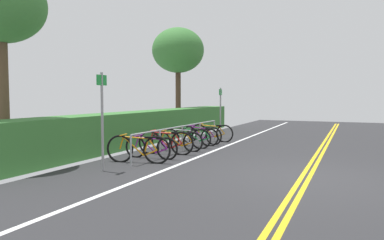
{
  "coord_description": "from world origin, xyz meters",
  "views": [
    {
      "loc": [
        -8.19,
        -0.91,
        1.75
      ],
      "look_at": [
        2.27,
        3.7,
        1.02
      ],
      "focal_mm": 34.28,
      "sensor_mm": 36.0,
      "label": 1
    }
  ],
  "objects_px": {
    "bicycle_1": "(151,147)",
    "tree_near_left": "(0,7)",
    "bike_rack": "(182,132)",
    "bicycle_3": "(177,141)",
    "bicycle_2": "(166,143)",
    "sign_post_near": "(102,112)",
    "bicycle_5": "(196,137)",
    "bicycle_7": "(211,133)",
    "tree_mid": "(178,51)",
    "bicycle_4": "(185,138)",
    "bicycle_6": "(201,135)",
    "sign_post_far": "(220,108)",
    "bicycle_0": "(138,149)"
  },
  "relations": [
    {
      "from": "bicycle_3",
      "to": "bicycle_0",
      "type": "bearing_deg",
      "value": 179.68
    },
    {
      "from": "bike_rack",
      "to": "tree_mid",
      "type": "height_order",
      "value": "tree_mid"
    },
    {
      "from": "bicycle_7",
      "to": "tree_near_left",
      "type": "xyz_separation_m",
      "value": [
        -6.77,
        3.06,
        3.63
      ]
    },
    {
      "from": "bike_rack",
      "to": "tree_near_left",
      "type": "relative_size",
      "value": 1.23
    },
    {
      "from": "tree_mid",
      "to": "bike_rack",
      "type": "bearing_deg",
      "value": -153.05
    },
    {
      "from": "bicycle_3",
      "to": "sign_post_near",
      "type": "relative_size",
      "value": 0.75
    },
    {
      "from": "bicycle_5",
      "to": "sign_post_far",
      "type": "bearing_deg",
      "value": -0.49
    },
    {
      "from": "bicycle_6",
      "to": "sign_post_far",
      "type": "height_order",
      "value": "sign_post_far"
    },
    {
      "from": "bicycle_5",
      "to": "bicycle_7",
      "type": "relative_size",
      "value": 0.88
    },
    {
      "from": "bike_rack",
      "to": "bicycle_7",
      "type": "height_order",
      "value": "bike_rack"
    },
    {
      "from": "bike_rack",
      "to": "bicycle_7",
      "type": "relative_size",
      "value": 3.46
    },
    {
      "from": "bicycle_3",
      "to": "tree_mid",
      "type": "bearing_deg",
      "value": 25.6
    },
    {
      "from": "bicycle_5",
      "to": "tree_mid",
      "type": "relative_size",
      "value": 0.29
    },
    {
      "from": "bicycle_0",
      "to": "bicycle_6",
      "type": "bearing_deg",
      "value": -0.27
    },
    {
      "from": "bicycle_1",
      "to": "bicycle_6",
      "type": "distance_m",
      "value": 3.61
    },
    {
      "from": "tree_near_left",
      "to": "tree_mid",
      "type": "height_order",
      "value": "tree_mid"
    },
    {
      "from": "bicycle_6",
      "to": "bicycle_7",
      "type": "bearing_deg",
      "value": -9.13
    },
    {
      "from": "bicycle_1",
      "to": "bicycle_4",
      "type": "xyz_separation_m",
      "value": [
        2.25,
        -0.02,
        0.02
      ]
    },
    {
      "from": "bicycle_3",
      "to": "tree_mid",
      "type": "relative_size",
      "value": 0.32
    },
    {
      "from": "bicycle_1",
      "to": "sign_post_far",
      "type": "relative_size",
      "value": 0.79
    },
    {
      "from": "bike_rack",
      "to": "bicycle_4",
      "type": "relative_size",
      "value": 3.49
    },
    {
      "from": "bicycle_2",
      "to": "sign_post_near",
      "type": "distance_m",
      "value": 3.05
    },
    {
      "from": "bike_rack",
      "to": "bicycle_5",
      "type": "distance_m",
      "value": 1.12
    },
    {
      "from": "bicycle_2",
      "to": "tree_near_left",
      "type": "height_order",
      "value": "tree_near_left"
    },
    {
      "from": "tree_mid",
      "to": "tree_near_left",
      "type": "bearing_deg",
      "value": -177.83
    },
    {
      "from": "bicycle_1",
      "to": "tree_near_left",
      "type": "distance_m",
      "value": 5.24
    },
    {
      "from": "bicycle_1",
      "to": "bicycle_3",
      "type": "xyz_separation_m",
      "value": [
        1.56,
        -0.04,
        0.01
      ]
    },
    {
      "from": "bicycle_1",
      "to": "bicycle_5",
      "type": "bearing_deg",
      "value": -2.34
    },
    {
      "from": "bike_rack",
      "to": "sign_post_far",
      "type": "distance_m",
      "value": 3.68
    },
    {
      "from": "bicycle_2",
      "to": "bicycle_5",
      "type": "distance_m",
      "value": 2.11
    },
    {
      "from": "bicycle_1",
      "to": "sign_post_far",
      "type": "xyz_separation_m",
      "value": [
        5.49,
        -0.14,
        0.96
      ]
    },
    {
      "from": "bicycle_2",
      "to": "bicycle_4",
      "type": "bearing_deg",
      "value": 0.2
    },
    {
      "from": "bicycle_1",
      "to": "bicycle_7",
      "type": "bearing_deg",
      "value": -2.26
    },
    {
      "from": "bicycle_1",
      "to": "sign_post_near",
      "type": "xyz_separation_m",
      "value": [
        -2.02,
        0.12,
        1.07
      ]
    },
    {
      "from": "bicycle_1",
      "to": "tree_near_left",
      "type": "xyz_separation_m",
      "value": [
        -2.4,
        2.89,
        3.65
      ]
    },
    {
      "from": "bicycle_0",
      "to": "tree_near_left",
      "type": "relative_size",
      "value": 0.35
    },
    {
      "from": "sign_post_near",
      "to": "bicycle_0",
      "type": "bearing_deg",
      "value": -6.68
    },
    {
      "from": "sign_post_far",
      "to": "tree_near_left",
      "type": "height_order",
      "value": "tree_near_left"
    },
    {
      "from": "bicycle_0",
      "to": "bicycle_1",
      "type": "height_order",
      "value": "bicycle_0"
    },
    {
      "from": "bicycle_0",
      "to": "sign_post_far",
      "type": "xyz_separation_m",
      "value": [
        6.22,
        -0.11,
        0.91
      ]
    },
    {
      "from": "bicycle_3",
      "to": "bicycle_7",
      "type": "relative_size",
      "value": 0.98
    },
    {
      "from": "bicycle_4",
      "to": "sign_post_near",
      "type": "bearing_deg",
      "value": 178.1
    },
    {
      "from": "bicycle_0",
      "to": "bicycle_3",
      "type": "relative_size",
      "value": 1.01
    },
    {
      "from": "bicycle_5",
      "to": "sign_post_far",
      "type": "relative_size",
      "value": 0.74
    },
    {
      "from": "bicycle_5",
      "to": "bicycle_6",
      "type": "bearing_deg",
      "value": 6.0
    },
    {
      "from": "bicycle_7",
      "to": "sign_post_far",
      "type": "relative_size",
      "value": 0.84
    },
    {
      "from": "sign_post_far",
      "to": "tree_near_left",
      "type": "distance_m",
      "value": 8.87
    },
    {
      "from": "bicycle_2",
      "to": "tree_mid",
      "type": "distance_m",
      "value": 9.21
    },
    {
      "from": "bicycle_3",
      "to": "sign_post_near",
      "type": "height_order",
      "value": "sign_post_near"
    },
    {
      "from": "bicycle_1",
      "to": "bicycle_3",
      "type": "distance_m",
      "value": 1.56
    }
  ]
}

